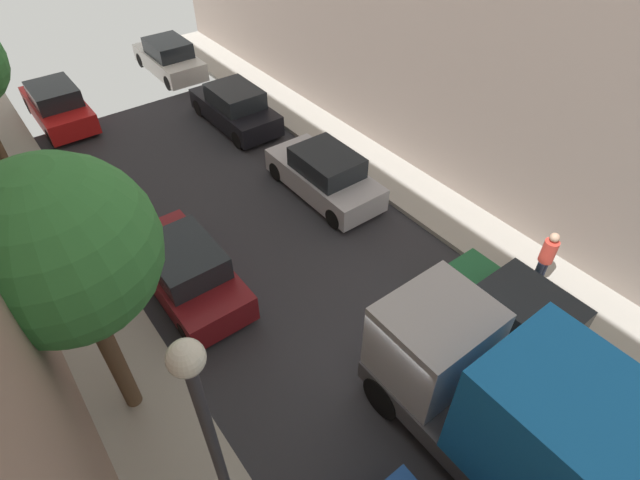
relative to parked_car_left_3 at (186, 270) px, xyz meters
The scene contains 12 objects.
ground 5.99m from the parked_car_left_3, 62.99° to the right, with size 32.00×32.00×0.00m, color #2D2D33.
sidewalk_right 9.37m from the parked_car_left_3, 34.53° to the right, with size 2.00×44.00×0.15m, color #A8A399.
parked_car_left_3 is the anchor object (origin of this frame).
parked_car_left_4 11.19m from the parked_car_left_3, 90.00° to the left, with size 1.78×4.20×1.57m.
parked_car_right_0 8.18m from the parked_car_left_3, 48.69° to the right, with size 1.78×4.20×1.57m.
parked_car_right_1 5.53m from the parked_car_left_3, 12.58° to the left, with size 1.78×4.20×1.57m.
parked_car_right_2 8.73m from the parked_car_left_3, 51.76° to the left, with size 1.78×4.20×1.57m.
parked_car_right_3 13.91m from the parked_car_left_3, 67.15° to the left, with size 1.78×4.20×1.57m.
delivery_truck 8.86m from the parked_car_left_3, 72.11° to the right, with size 2.26×6.60×3.38m.
pedestrian 9.13m from the parked_car_left_3, 36.61° to the right, with size 0.40×0.36×1.72m.
street_tree_0 5.08m from the parked_car_left_3, 136.52° to the right, with size 3.04×3.04×5.94m.
lamp_post 6.77m from the parked_car_left_3, 108.20° to the right, with size 0.44×0.44×5.36m.
Camera 1 is at (-5.31, -3.78, 9.78)m, focal length 27.78 mm.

